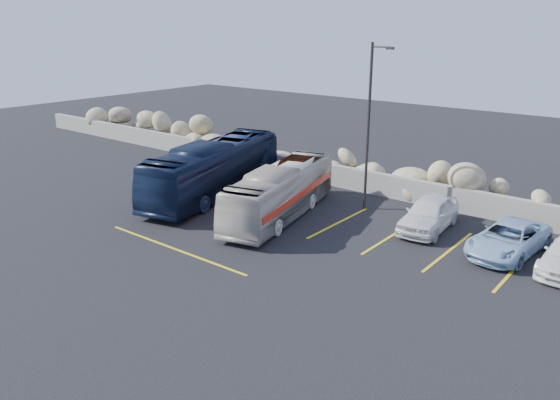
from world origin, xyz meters
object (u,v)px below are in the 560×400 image
Objects in this scene: tour_coach at (214,169)px; lamppost at (369,123)px; vintage_bus at (280,192)px; car_d at (508,239)px; car_a at (429,214)px.

lamppost is at bearing 8.89° from tour_coach.
car_d is (9.86, 2.23, -0.59)m from vintage_bus.
tour_coach is at bearing 160.40° from vintage_bus.
lamppost is at bearing 175.67° from car_d.
vintage_bus reaches higher than car_a.
car_d is at bearing -13.76° from car_a.
car_a is 3.67m from car_d.
car_d is at bearing -9.96° from lamppost.
lamppost reaches higher than car_a.
vintage_bus reaches higher than car_d.
vintage_bus is at bearing -126.74° from lamppost.
car_a is (3.62, -0.71, -3.56)m from lamppost.
lamppost reaches higher than car_d.
lamppost is 1.85× the size of car_a.
lamppost reaches higher than vintage_bus.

